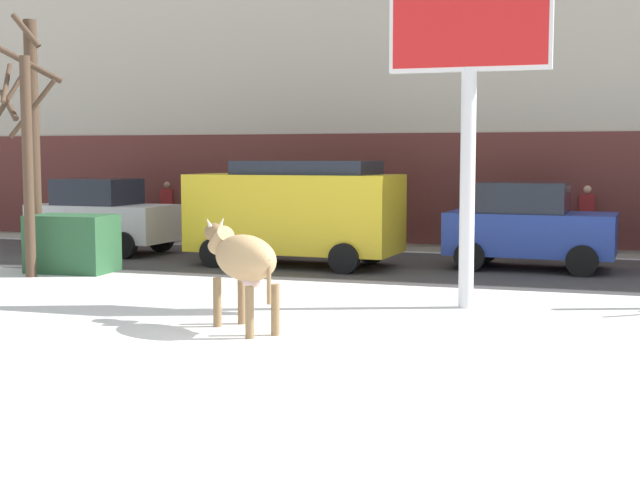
{
  "coord_description": "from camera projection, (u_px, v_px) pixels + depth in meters",
  "views": [
    {
      "loc": [
        3.75,
        -10.6,
        2.41
      ],
      "look_at": [
        -0.45,
        2.6,
        1.1
      ],
      "focal_mm": 49.61,
      "sensor_mm": 36.0,
      "label": 1
    }
  ],
  "objects": [
    {
      "name": "ground_plane",
      "position": [
        292.0,
        344.0,
        11.41
      ],
      "size": [
        120.0,
        120.0,
        0.0
      ],
      "primitive_type": "plane",
      "color": "white"
    },
    {
      "name": "road_strip",
      "position": [
        418.0,
        267.0,
        19.3
      ],
      "size": [
        60.0,
        5.6,
        0.01
      ],
      "primitive_type": "cube",
      "color": "#423F3F",
      "rests_on": "ground"
    },
    {
      "name": "building_facade",
      "position": [
        465.0,
        10.0,
        24.55
      ],
      "size": [
        44.0,
        6.1,
        13.0
      ],
      "color": "#BCB29E",
      "rests_on": "ground"
    },
    {
      "name": "cow_tan",
      "position": [
        243.0,
        259.0,
        12.22
      ],
      "size": [
        1.72,
        1.53,
        1.54
      ],
      "color": "tan",
      "rests_on": "ground"
    },
    {
      "name": "billboard",
      "position": [
        470.0,
        34.0,
        13.74
      ],
      "size": [
        2.52,
        0.24,
        5.56
      ],
      "color": "silver",
      "rests_on": "ground"
    },
    {
      "name": "car_white_hatchback",
      "position": [
        102.0,
        216.0,
        22.0
      ],
      "size": [
        3.58,
        2.07,
        1.86
      ],
      "color": "white",
      "rests_on": "ground"
    },
    {
      "name": "car_yellow_van",
      "position": [
        296.0,
        210.0,
        19.49
      ],
      "size": [
        4.69,
        2.31,
        2.32
      ],
      "color": "gold",
      "rests_on": "ground"
    },
    {
      "name": "car_blue_hatchback",
      "position": [
        529.0,
        226.0,
        18.88
      ],
      "size": [
        3.58,
        2.07,
        1.86
      ],
      "color": "#233D9E",
      "rests_on": "ground"
    },
    {
      "name": "pedestrian_near_billboard",
      "position": [
        385.0,
        217.0,
        22.63
      ],
      "size": [
        0.36,
        0.24,
        1.73
      ],
      "color": "#282833",
      "rests_on": "ground"
    },
    {
      "name": "pedestrian_by_cars",
      "position": [
        168.0,
        212.0,
        24.49
      ],
      "size": [
        0.36,
        0.24,
        1.73
      ],
      "color": "#282833",
      "rests_on": "ground"
    },
    {
      "name": "pedestrian_far_left",
      "position": [
        587.0,
        221.0,
        21.14
      ],
      "size": [
        0.36,
        0.24,
        1.73
      ],
      "color": "#282833",
      "rests_on": "ground"
    },
    {
      "name": "bare_tree_right_lot",
      "position": [
        32.0,
        137.0,
        18.83
      ],
      "size": [
        1.73,
        1.13,
        5.4
      ],
      "color": "#4C3828",
      "rests_on": "ground"
    },
    {
      "name": "bare_tree_far_back",
      "position": [
        26.0,
        156.0,
        17.57
      ],
      "size": [
        0.96,
        1.17,
        4.39
      ],
      "color": "#4C3828",
      "rests_on": "ground"
    },
    {
      "name": "dumpster",
      "position": [
        72.0,
        243.0,
        18.46
      ],
      "size": [
        1.74,
        1.17,
        1.2
      ],
      "primitive_type": "cube",
      "rotation": [
        0.0,
        0.0,
        0.04
      ],
      "color": "#285633",
      "rests_on": "ground"
    }
  ]
}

